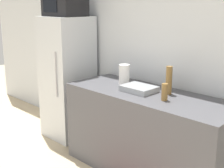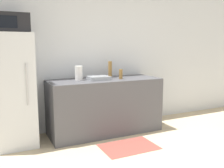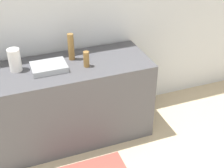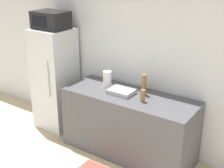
{
  "view_description": "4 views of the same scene",
  "coord_description": "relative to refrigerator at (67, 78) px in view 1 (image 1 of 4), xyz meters",
  "views": [
    {
      "loc": [
        1.91,
        0.06,
        1.84
      ],
      "look_at": [
        0.11,
        1.87,
        1.17
      ],
      "focal_mm": 50.0,
      "sensor_mm": 36.0,
      "label": 1
    },
    {
      "loc": [
        -1.7,
        -1.26,
        1.49
      ],
      "look_at": [
        -0.1,
        2.08,
        0.91
      ],
      "focal_mm": 40.0,
      "sensor_mm": 36.0,
      "label": 2
    },
    {
      "loc": [
        -0.51,
        -0.28,
        2.47
      ],
      "look_at": [
        0.35,
        2.0,
        0.95
      ],
      "focal_mm": 50.0,
      "sensor_mm": 36.0,
      "label": 3
    },
    {
      "loc": [
        2.01,
        -0.82,
        2.64
      ],
      "look_at": [
        0.01,
        2.09,
        1.24
      ],
      "focal_mm": 50.0,
      "sensor_mm": 36.0,
      "label": 4
    }
  ],
  "objects": [
    {
      "name": "refrigerator",
      "position": [
        0.0,
        0.0,
        0.0
      ],
      "size": [
        0.59,
        0.6,
        1.67
      ],
      "color": "silver",
      "rests_on": "ground_plane"
    },
    {
      "name": "counter",
      "position": [
        1.45,
        -0.04,
        -0.37
      ],
      "size": [
        1.9,
        0.71,
        0.92
      ],
      "primitive_type": "cube",
      "color": "#4C4C51",
      "rests_on": "ground_plane"
    },
    {
      "name": "bottle_short",
      "position": [
        1.7,
        -0.13,
        0.17
      ],
      "size": [
        0.06,
        0.06,
        0.17
      ],
      "primitive_type": "cylinder",
      "color": "olive",
      "rests_on": "counter"
    },
    {
      "name": "paper_towel_roll",
      "position": [
        1.02,
        0.04,
        0.21
      ],
      "size": [
        0.12,
        0.12,
        0.23
      ],
      "primitive_type": "cylinder",
      "color": "white",
      "rests_on": "counter"
    },
    {
      "name": "bottle_tall",
      "position": [
        1.6,
        0.08,
        0.24
      ],
      "size": [
        0.07,
        0.07,
        0.29
      ],
      "primitive_type": "cylinder",
      "color": "olive",
      "rests_on": "counter"
    },
    {
      "name": "microwave",
      "position": [
        -0.0,
        -0.0,
        0.97
      ],
      "size": [
        0.53,
        0.39,
        0.27
      ],
      "color": "black",
      "rests_on": "refrigerator"
    },
    {
      "name": "wall_back",
      "position": [
        1.46,
        0.37,
        0.47
      ],
      "size": [
        8.0,
        0.06,
        2.6
      ],
      "primitive_type": "cube",
      "color": "silver",
      "rests_on": "ground_plane"
    },
    {
      "name": "sink_basin",
      "position": [
        1.33,
        -0.06,
        0.12
      ],
      "size": [
        0.35,
        0.26,
        0.06
      ],
      "primitive_type": "cube",
      "color": "#9EA3A8",
      "rests_on": "counter"
    }
  ]
}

